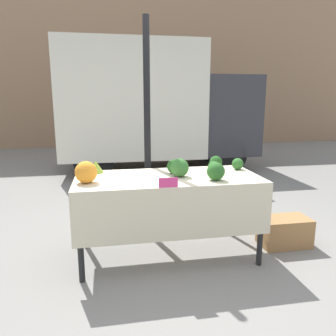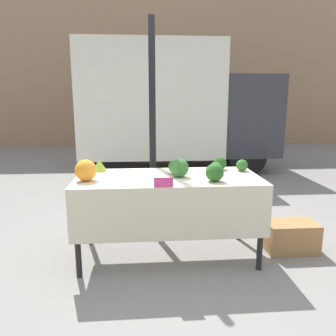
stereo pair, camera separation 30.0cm
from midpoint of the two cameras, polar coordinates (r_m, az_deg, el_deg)
ground_plane at (r=3.29m, az=-2.70°, el=-15.01°), size 40.00×40.00×0.00m
building_facade at (r=11.00m, az=-8.81°, el=19.26°), size 16.00×0.60×5.83m
tent_pole at (r=3.49m, az=-6.10°, el=6.32°), size 0.07×0.07×2.31m
parked_truck at (r=7.02m, az=-4.16°, el=10.85°), size 3.97×1.89×2.58m
market_table at (r=2.99m, az=-2.67°, el=-3.76°), size 1.69×0.77×0.79m
orange_cauliflower at (r=2.89m, az=-17.01°, el=-0.73°), size 0.19×0.19×0.19m
romanesco_head at (r=3.27m, az=-15.04°, el=0.18°), size 0.15×0.15×0.12m
broccoli_head_0 at (r=2.87m, az=5.40°, el=-0.62°), size 0.16×0.16×0.16m
broccoli_head_1 at (r=2.99m, az=-0.84°, el=0.02°), size 0.17×0.17×0.17m
broccoli_head_2 at (r=3.13m, az=-1.71°, el=0.25°), size 0.14×0.14×0.14m
broccoli_head_3 at (r=3.35m, az=9.55°, el=0.69°), size 0.12×0.12×0.12m
broccoli_head_4 at (r=3.36m, az=5.82°, el=0.98°), size 0.13×0.13×0.13m
broccoli_head_5 at (r=3.13m, az=5.31°, el=0.09°), size 0.12×0.12×0.12m
price_sign at (r=2.64m, az=-3.19°, el=-2.58°), size 0.16×0.01×0.08m
produce_crate at (r=3.60m, az=17.37°, el=-10.55°), size 0.50×0.30×0.30m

